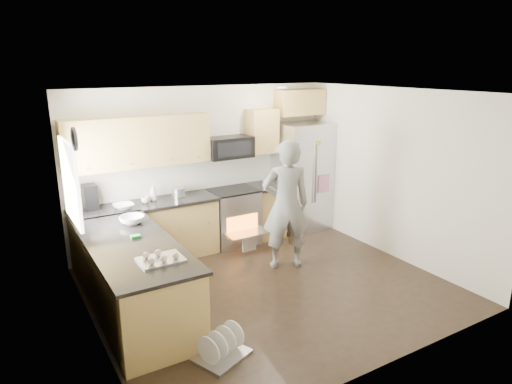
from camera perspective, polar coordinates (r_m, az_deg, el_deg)
ground at (r=6.34m, az=1.68°, el=-11.81°), size 4.50×4.50×0.00m
room_shell at (r=5.75m, az=1.42°, el=3.13°), size 4.54×4.04×2.62m
back_cabinet_run at (r=7.20m, az=-9.76°, el=-0.35°), size 4.45×0.64×2.50m
peninsula at (r=5.70m, az=-14.94°, el=-10.46°), size 0.96×2.36×1.03m
stove_range at (r=7.60m, az=-2.92°, el=-1.53°), size 0.76×0.97×1.79m
refrigerator at (r=8.26m, az=5.76°, el=1.91°), size 0.98×0.78×1.93m
person at (r=6.62m, az=3.75°, el=-1.64°), size 0.81×0.67×1.91m
dish_rack at (r=4.99m, az=-4.34°, el=-19.04°), size 0.65×0.59×0.33m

